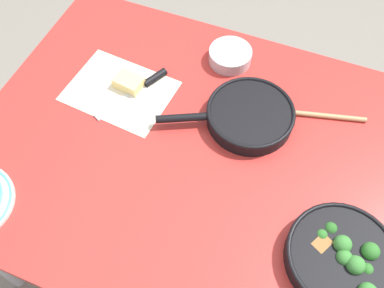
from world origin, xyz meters
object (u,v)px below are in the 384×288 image
(skillet_eggs, at_px, (249,115))
(grater_knife, at_px, (142,87))
(prep_bowl_steel, at_px, (230,56))
(skillet_broccoli, at_px, (343,259))
(wooden_spoon, at_px, (293,112))
(cheese_block, at_px, (129,83))

(skillet_eggs, bearing_deg, grater_knife, -24.99)
(grater_knife, height_order, prep_bowl_steel, prep_bowl_steel)
(skillet_broccoli, xyz_separation_m, wooden_spoon, (0.23, -0.40, -0.02))
(cheese_block, bearing_deg, grater_knife, -170.78)
(skillet_broccoli, relative_size, grater_knife, 1.49)
(skillet_eggs, xyz_separation_m, cheese_block, (0.39, 0.01, -0.01))
(wooden_spoon, xyz_separation_m, prep_bowl_steel, (0.25, -0.14, 0.01))
(skillet_eggs, relative_size, grater_knife, 1.52)
(skillet_eggs, bearing_deg, prep_bowl_steel, -84.13)
(wooden_spoon, distance_m, grater_knife, 0.48)
(wooden_spoon, relative_size, grater_knife, 1.36)
(skillet_broccoli, bearing_deg, cheese_block, -167.66)
(skillet_eggs, distance_m, grater_knife, 0.35)
(skillet_broccoli, xyz_separation_m, cheese_block, (0.74, -0.32, -0.01))
(cheese_block, bearing_deg, skillet_eggs, -177.94)
(wooden_spoon, bearing_deg, grater_knife, -4.81)
(grater_knife, bearing_deg, skillet_eggs, 117.81)
(skillet_broccoli, distance_m, prep_bowl_steel, 0.72)
(grater_knife, bearing_deg, cheese_block, -54.19)
(skillet_eggs, relative_size, prep_bowl_steel, 2.76)
(grater_knife, relative_size, cheese_block, 2.69)
(skillet_eggs, distance_m, prep_bowl_steel, 0.25)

